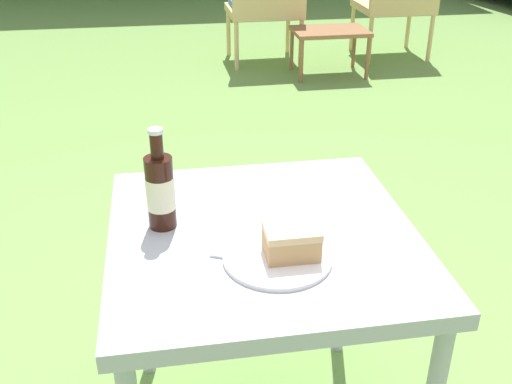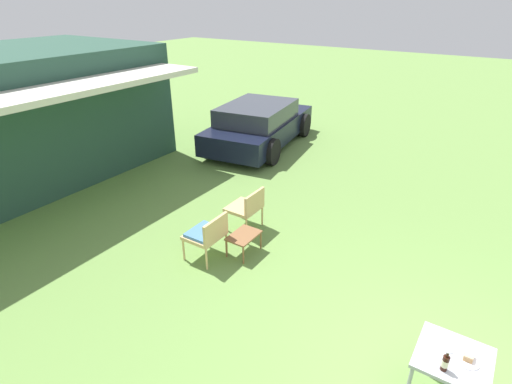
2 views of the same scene
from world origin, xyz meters
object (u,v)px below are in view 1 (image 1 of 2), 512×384
at_px(patio_table, 263,259).
at_px(cola_bottle_near, 160,190).
at_px(wicker_chair_cushioned, 265,5).
at_px(wicker_chair_plain, 397,2).
at_px(garden_side_table, 330,35).
at_px(cake_on_plate, 285,248).

xyz_separation_m(patio_table, cola_bottle_near, (-0.23, 0.06, 0.17)).
height_order(wicker_chair_cushioned, wicker_chair_plain, same).
distance_m(wicker_chair_plain, cola_bottle_near, 4.27).
distance_m(garden_side_table, cola_bottle_near, 3.64).
relative_size(patio_table, cola_bottle_near, 2.95).
xyz_separation_m(wicker_chair_plain, cola_bottle_near, (-2.04, -3.74, 0.31)).
relative_size(patio_table, cake_on_plate, 3.06).
bearing_deg(garden_side_table, wicker_chair_cushioned, 136.48).
relative_size(wicker_chair_plain, cola_bottle_near, 3.30).
bearing_deg(patio_table, garden_side_table, 71.68).
height_order(wicker_chair_cushioned, garden_side_table, wicker_chair_cushioned).
distance_m(wicker_chair_cushioned, wicker_chair_plain, 1.13).
xyz_separation_m(garden_side_table, cola_bottle_near, (-1.35, -3.34, 0.47)).
bearing_deg(cake_on_plate, patio_table, 102.78).
bearing_deg(cola_bottle_near, garden_side_table, 67.93).
relative_size(cake_on_plate, cola_bottle_near, 0.97).
distance_m(wicker_chair_cushioned, garden_side_table, 0.63).
relative_size(wicker_chair_plain, patio_table, 1.12).
distance_m(wicker_chair_cushioned, patio_table, 3.89).
height_order(wicker_chair_plain, cola_bottle_near, cola_bottle_near).
height_order(wicker_chair_plain, cake_on_plate, wicker_chair_plain).
xyz_separation_m(wicker_chair_plain, patio_table, (-1.81, -3.80, 0.13)).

